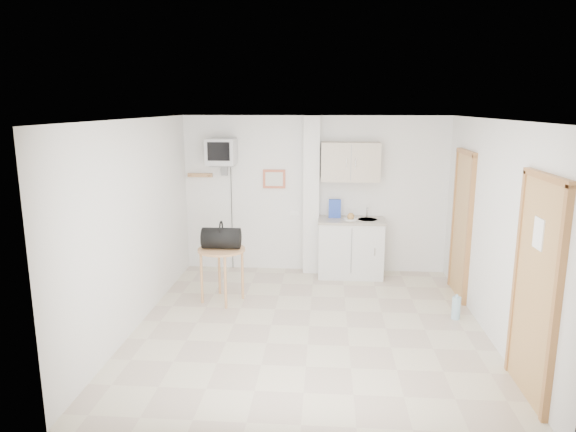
# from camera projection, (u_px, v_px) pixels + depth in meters

# --- Properties ---
(ground) EXTENTS (4.50, 4.50, 0.00)m
(ground) POSITION_uv_depth(u_px,v_px,m) (309.00, 326.00, 6.29)
(ground) COLOR beige
(ground) RESTS_ON ground
(room_envelope) EXTENTS (4.24, 4.54, 2.55)m
(room_envelope) POSITION_uv_depth(u_px,v_px,m) (331.00, 202.00, 6.04)
(room_envelope) COLOR white
(room_envelope) RESTS_ON ground
(kitchenette) EXTENTS (1.03, 0.58, 2.10)m
(kitchenette) POSITION_uv_depth(u_px,v_px,m) (351.00, 226.00, 8.03)
(kitchenette) COLOR silver
(kitchenette) RESTS_ON ground
(crt_television) EXTENTS (0.44, 0.45, 2.15)m
(crt_television) POSITION_uv_depth(u_px,v_px,m) (221.00, 152.00, 7.96)
(crt_television) COLOR slate
(crt_television) RESTS_ON ground
(round_table) EXTENTS (0.64, 0.64, 0.75)m
(round_table) POSITION_uv_depth(u_px,v_px,m) (222.00, 256.00, 6.98)
(round_table) COLOR tan
(round_table) RESTS_ON ground
(duffel_bag) EXTENTS (0.52, 0.29, 0.38)m
(duffel_bag) POSITION_uv_depth(u_px,v_px,m) (221.00, 238.00, 6.95)
(duffel_bag) COLOR black
(duffel_bag) RESTS_ON round_table
(water_bottle) EXTENTS (0.11, 0.11, 0.33)m
(water_bottle) POSITION_uv_depth(u_px,v_px,m) (456.00, 308.00, 6.48)
(water_bottle) COLOR #98C0D1
(water_bottle) RESTS_ON ground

